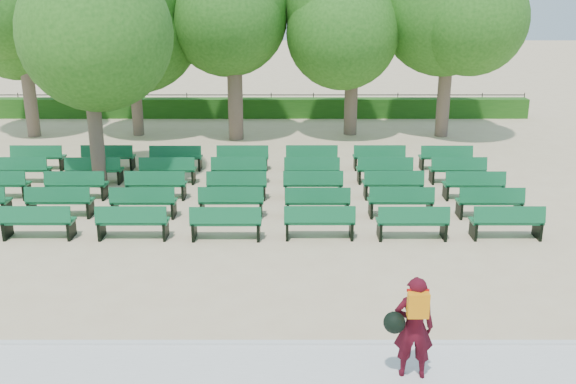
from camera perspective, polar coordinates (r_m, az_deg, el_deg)
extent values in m
plane|color=tan|center=(17.01, -6.07, -2.50)|extent=(120.00, 120.00, 0.00)
cube|color=silver|center=(11.38, -9.33, -13.21)|extent=(30.00, 0.12, 0.10)
cube|color=#215616|center=(30.41, -3.42, 7.47)|extent=(26.00, 0.70, 0.90)
cube|color=#105D33|center=(18.61, -4.66, 0.72)|extent=(1.73, 0.51, 0.06)
cube|color=#105D33|center=(18.34, -4.73, 1.25)|extent=(1.72, 0.17, 0.40)
cylinder|color=brown|center=(20.41, -16.67, 4.54)|extent=(0.44, 0.44, 2.91)
ellipsoid|color=#2C681C|center=(20.00, -17.36, 12.12)|extent=(4.57, 4.57, 4.12)
imported|color=#3F0914|center=(10.20, 11.13, -11.71)|extent=(0.65, 0.46, 1.68)
cube|color=orange|center=(9.81, 11.50, -9.81)|extent=(0.31, 0.16, 0.39)
sphere|color=black|center=(10.04, 9.43, -11.38)|extent=(0.34, 0.34, 0.34)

